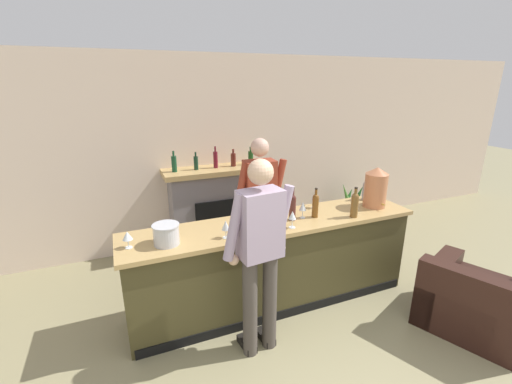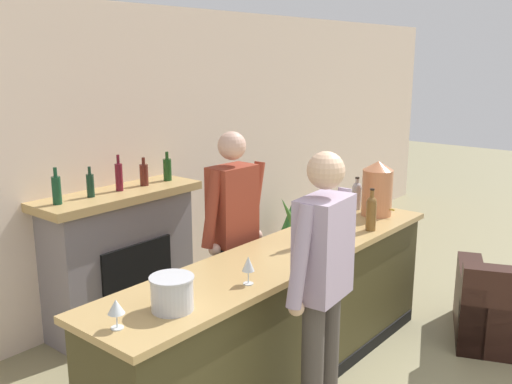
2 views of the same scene
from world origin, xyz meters
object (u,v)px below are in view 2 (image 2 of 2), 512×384
object	(u,v)px
person_customer	(322,289)
person_bartender	(233,236)
wine_bottle_riesling_slim	(371,212)
wine_glass_front_left	(313,225)
ice_bucket_steel	(172,293)
wine_glass_mid_counter	(248,265)
fireplace_stone	(121,258)
potted_plant_corner	(296,235)
wine_bottle_chardonnay_pale	(327,220)
wine_bottle_merlot_tall	(304,225)
copper_dispenser	(377,188)
wine_glass_near_bucket	(317,238)
wine_glass_front_right	(116,307)
wine_bottle_cabernet_heavy	(357,194)
wine_glass_back_row	(311,212)

from	to	relation	value
person_customer	person_bartender	size ratio (longest dim) A/B	1.02
wine_bottle_riesling_slim	wine_glass_front_left	xyz separation A→B (m)	(-0.52, 0.19, -0.02)
ice_bucket_steel	wine_glass_mid_counter	xyz separation A→B (m)	(0.53, -0.08, 0.03)
fireplace_stone	wine_glass_mid_counter	size ratio (longest dim) A/B	8.71
potted_plant_corner	person_customer	bearing A→B (deg)	-141.88
wine_bottle_chardonnay_pale	wine_bottle_merlot_tall	size ratio (longest dim) A/B	0.92
wine_glass_mid_counter	wine_bottle_merlot_tall	bearing A→B (deg)	10.71
person_bartender	wine_glass_front_left	xyz separation A→B (m)	(0.26, -0.54, 0.13)
wine_glass_front_left	wine_bottle_chardonnay_pale	bearing A→B (deg)	-12.42
wine_glass_mid_counter	copper_dispenser	bearing A→B (deg)	4.52
person_customer	wine_glass_near_bucket	size ratio (longest dim) A/B	10.27
potted_plant_corner	ice_bucket_steel	world-z (taller)	ice_bucket_steel
fireplace_stone	wine_bottle_riesling_slim	size ratio (longest dim) A/B	4.55
wine_glass_front_right	wine_glass_near_bucket	world-z (taller)	wine_glass_near_bucket
ice_bucket_steel	wine_bottle_riesling_slim	world-z (taller)	wine_bottle_riesling_slim
copper_dispenser	wine_glass_mid_counter	xyz separation A→B (m)	(-1.85, -0.15, -0.11)
potted_plant_corner	wine_glass_front_left	xyz separation A→B (m)	(-1.84, -1.46, 0.83)
wine_bottle_cabernet_heavy	wine_bottle_merlot_tall	world-z (taller)	wine_bottle_merlot_tall
potted_plant_corner	wine_glass_mid_counter	bearing A→B (deg)	-149.55
wine_glass_near_bucket	wine_glass_mid_counter	bearing A→B (deg)	177.41
wine_bottle_riesling_slim	wine_bottle_cabernet_heavy	xyz separation A→B (m)	(0.49, 0.41, -0.02)
wine_bottle_merlot_tall	wine_glass_front_left	xyz separation A→B (m)	(0.13, 0.01, -0.03)
potted_plant_corner	wine_glass_front_left	distance (m)	2.49
potted_plant_corner	wine_glass_near_bucket	world-z (taller)	wine_glass_near_bucket
copper_dispenser	wine_glass_back_row	world-z (taller)	copper_dispenser
potted_plant_corner	copper_dispenser	distance (m)	1.96
person_customer	wine_bottle_cabernet_heavy	distance (m)	1.92
wine_bottle_chardonnay_pale	wine_glass_back_row	bearing A→B (deg)	58.20
wine_bottle_merlot_tall	wine_glass_back_row	distance (m)	0.47
wine_bottle_cabernet_heavy	wine_glass_mid_counter	distance (m)	1.96
ice_bucket_steel	wine_bottle_chardonnay_pale	bearing A→B (deg)	1.53
fireplace_stone	person_bartender	size ratio (longest dim) A/B	0.85
person_customer	wine_glass_back_row	size ratio (longest dim) A/B	9.84
wine_bottle_merlot_tall	wine_glass_front_right	size ratio (longest dim) A/B	2.27
person_bartender	wine_bottle_riesling_slim	xyz separation A→B (m)	(0.79, -0.73, 0.15)
potted_plant_corner	person_bartender	bearing A→B (deg)	-156.46
wine_bottle_cabernet_heavy	wine_glass_back_row	bearing A→B (deg)	-179.18
wine_bottle_chardonnay_pale	copper_dispenser	bearing A→B (deg)	1.56
wine_bottle_cabernet_heavy	wine_glass_front_left	distance (m)	1.04
person_customer	person_bartender	bearing A→B (deg)	66.91
person_bartender	wine_glass_near_bucket	world-z (taller)	person_bartender
wine_bottle_riesling_slim	wine_bottle_merlot_tall	world-z (taller)	wine_bottle_merlot_tall
wine_bottle_chardonnay_pale	wine_glass_front_right	bearing A→B (deg)	179.70
fireplace_stone	wine_bottle_riesling_slim	distance (m)	2.15
wine_bottle_chardonnay_pale	wine_glass_front_right	world-z (taller)	wine_bottle_chardonnay_pale
copper_dispenser	wine_glass_back_row	xyz separation A→B (m)	(-0.66, 0.22, -0.10)
person_bartender	wine_bottle_chardonnay_pale	distance (m)	0.71
fireplace_stone	wine_bottle_cabernet_heavy	bearing A→B (deg)	-43.10
wine_bottle_merlot_tall	wine_glass_near_bucket	xyz separation A→B (m)	(-0.10, -0.18, -0.03)
person_customer	wine_bottle_riesling_slim	world-z (taller)	person_customer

